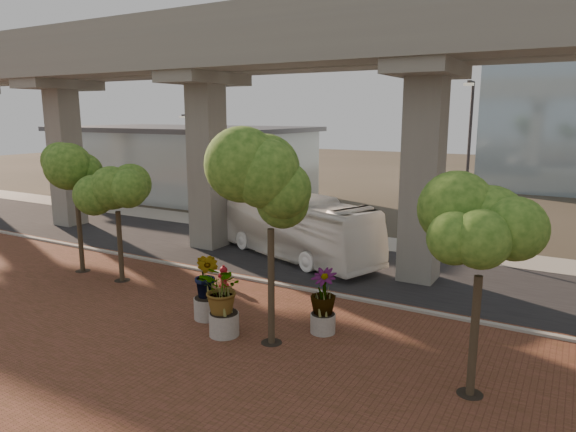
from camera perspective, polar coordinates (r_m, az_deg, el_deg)
The scene contains 18 objects.
ground at distance 24.86m, azimuth -0.61°, elevation -6.16°, with size 160.00×160.00×0.00m, color #343026.
brick_plaza at distance 18.82m, azimuth -13.31°, elevation -12.26°, with size 70.00×13.00×0.06m, color brown.
asphalt_road at distance 26.52m, azimuth 1.59°, elevation -4.99°, with size 90.00×8.00×0.04m, color black.
curb_strip at distance 23.21m, azimuth -3.12°, elevation -7.25°, with size 70.00×0.25×0.16m, color gray.
far_sidewalk at distance 31.31m, azimuth 6.35°, elevation -2.49°, with size 90.00×3.00×0.06m, color gray.
transit_viaduct at distance 25.46m, azimuth 1.68°, elevation 10.91°, with size 72.00×5.60×12.40m.
station_pavilion at distance 48.69m, azimuth -11.53°, elevation 6.08°, with size 23.00×13.00×6.30m.
transit_bus at distance 27.30m, azimuth -0.23°, elevation -0.99°, with size 2.78×11.82×3.30m, color white.
fire_hydrant at distance 22.60m, azimuth -7.15°, elevation -6.66°, with size 0.48×0.43×0.96m.
planter_front at distance 17.49m, azimuth -7.19°, elevation -8.46°, with size 2.26×2.26×2.49m.
planter_right at distance 17.65m, azimuth 3.94°, elevation -8.70°, with size 2.11×2.11×2.26m.
planter_left at distance 18.98m, azimuth -9.00°, elevation -6.92°, with size 2.26×2.26×2.48m.
street_tree_far_west at distance 25.66m, azimuth -22.63°, elevation 5.01°, with size 3.25×3.25×6.48m.
street_tree_near_west at distance 23.60m, azimuth -18.53°, elevation 2.89°, with size 3.48×3.48×5.79m.
street_tree_near_east at distance 15.93m, azimuth -1.95°, elevation 2.40°, with size 3.79×3.79×6.68m.
street_tree_far_east at distance 13.86m, azimuth 20.68°, elevation -2.69°, with size 3.15×3.15×5.68m.
streetlamp_west at distance 34.17m, azimuth -10.58°, elevation 5.82°, with size 0.37×1.07×7.38m.
streetlamp_east at distance 27.85m, azimuth 19.35°, elevation 6.11°, with size 0.45×1.30×8.99m.
Camera 1 is at (12.00, -20.45, 7.45)m, focal length 32.00 mm.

